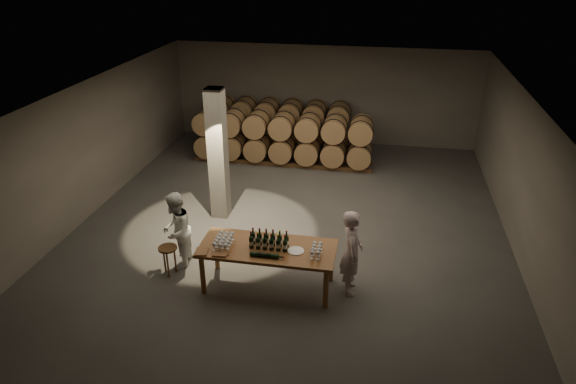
% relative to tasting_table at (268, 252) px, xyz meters
% --- Properties ---
extents(room, '(12.00, 12.00, 12.00)m').
position_rel_tasting_table_xyz_m(room, '(-1.80, 2.70, 0.80)').
color(room, '#4B4846').
rests_on(room, ground).
extents(tasting_table, '(2.60, 1.10, 0.90)m').
position_rel_tasting_table_xyz_m(tasting_table, '(0.00, 0.00, 0.00)').
color(tasting_table, brown).
rests_on(tasting_table, ground).
extents(barrel_stack_back, '(4.70, 0.95, 1.57)m').
position_rel_tasting_table_xyz_m(barrel_stack_back, '(-1.35, 7.70, 0.03)').
color(barrel_stack_back, brown).
rests_on(barrel_stack_back, ground).
extents(barrel_stack_front, '(5.48, 0.95, 1.57)m').
position_rel_tasting_table_xyz_m(barrel_stack_front, '(-0.96, 6.30, 0.03)').
color(barrel_stack_front, brown).
rests_on(barrel_stack_front, ground).
extents(bottle_cluster, '(0.74, 0.24, 0.35)m').
position_rel_tasting_table_xyz_m(bottle_cluster, '(0.03, -0.00, 0.23)').
color(bottle_cluster, black).
rests_on(bottle_cluster, tasting_table).
extents(lying_bottles, '(0.64, 0.09, 0.09)m').
position_rel_tasting_table_xyz_m(lying_bottles, '(0.03, -0.35, 0.15)').
color(lying_bottles, black).
rests_on(lying_bottles, tasting_table).
extents(glass_cluster_left, '(0.31, 0.53, 0.18)m').
position_rel_tasting_table_xyz_m(glass_cluster_left, '(-0.84, -0.08, 0.23)').
color(glass_cluster_left, silver).
rests_on(glass_cluster_left, tasting_table).
extents(glass_cluster_right, '(0.19, 0.41, 0.17)m').
position_rel_tasting_table_xyz_m(glass_cluster_right, '(0.94, -0.07, 0.23)').
color(glass_cluster_right, silver).
rests_on(glass_cluster_right, tasting_table).
extents(plate, '(0.31, 0.31, 0.02)m').
position_rel_tasting_table_xyz_m(plate, '(0.55, -0.04, 0.11)').
color(plate, white).
rests_on(plate, tasting_table).
extents(notebook_near, '(0.27, 0.22, 0.03)m').
position_rel_tasting_table_xyz_m(notebook_near, '(-0.81, -0.41, 0.12)').
color(notebook_near, brown).
rests_on(notebook_near, tasting_table).
extents(notebook_corner, '(0.27, 0.32, 0.02)m').
position_rel_tasting_table_xyz_m(notebook_corner, '(-1.17, -0.40, 0.12)').
color(notebook_corner, brown).
rests_on(notebook_corner, tasting_table).
extents(pen, '(0.15, 0.06, 0.01)m').
position_rel_tasting_table_xyz_m(pen, '(-0.70, -0.45, 0.11)').
color(pen, black).
rests_on(pen, tasting_table).
extents(stool, '(0.38, 0.38, 0.63)m').
position_rel_tasting_table_xyz_m(stool, '(-2.06, 0.05, -0.28)').
color(stool, brown).
rests_on(stool, ground).
extents(person_man, '(0.50, 0.68, 1.73)m').
position_rel_tasting_table_xyz_m(person_man, '(1.58, 0.17, 0.07)').
color(person_man, beige).
rests_on(person_man, ground).
extents(person_woman, '(0.71, 0.86, 1.64)m').
position_rel_tasting_table_xyz_m(person_woman, '(-2.00, 0.40, 0.03)').
color(person_woman, white).
rests_on(person_woman, ground).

